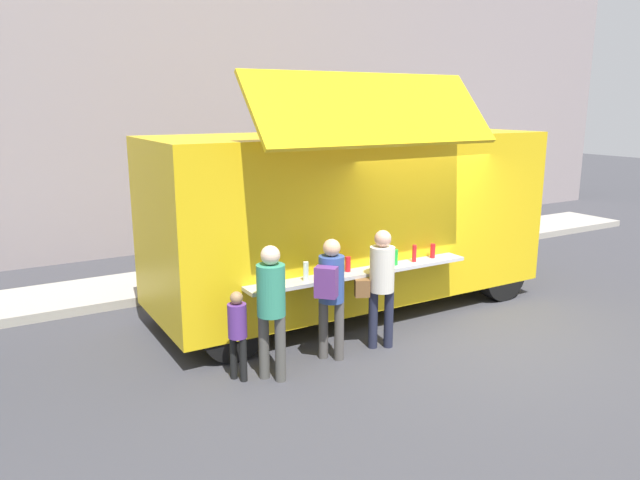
{
  "coord_description": "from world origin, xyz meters",
  "views": [
    {
      "loc": [
        -5.73,
        -5.86,
        3.26
      ],
      "look_at": [
        -1.38,
        1.5,
        1.3
      ],
      "focal_mm": 33.5,
      "sensor_mm": 36.0,
      "label": 1
    }
  ],
  "objects": [
    {
      "name": "ground_plane",
      "position": [
        0.0,
        0.0,
        0.0
      ],
      "size": [
        60.0,
        60.0,
        0.0
      ],
      "primitive_type": "plane",
      "color": "#38383D"
    },
    {
      "name": "curb_strip",
      "position": [
        -4.58,
        4.5,
        0.07
      ],
      "size": [
        28.0,
        1.6,
        0.15
      ],
      "primitive_type": "cube",
      "color": "#9E998E",
      "rests_on": "ground"
    },
    {
      "name": "building_behind",
      "position": [
        -3.58,
        8.4,
        4.82
      ],
      "size": [
        32.0,
        2.4,
        9.63
      ],
      "primitive_type": "cube",
      "color": "gray",
      "rests_on": "ground"
    },
    {
      "name": "food_truck_main",
      "position": [
        -0.58,
        1.88,
        1.54
      ],
      "size": [
        6.29,
        3.04,
        3.66
      ],
      "rotation": [
        0.0,
        0.0,
        -0.0
      ],
      "color": "gold",
      "rests_on": "ground"
    },
    {
      "name": "trash_bin",
      "position": [
        3.44,
        4.2,
        0.51
      ],
      "size": [
        0.6,
        0.6,
        1.01
      ],
      "primitive_type": "cylinder",
      "color": "#2E5B38",
      "rests_on": "ground"
    },
    {
      "name": "customer_front_ordering",
      "position": [
        -1.14,
        0.31,
        0.97
      ],
      "size": [
        0.52,
        0.38,
        1.64
      ],
      "rotation": [
        0.0,
        0.0,
        1.14
      ],
      "color": "#1F2235",
      "rests_on": "ground"
    },
    {
      "name": "customer_mid_with_backpack",
      "position": [
        -1.94,
        0.3,
        0.98
      ],
      "size": [
        0.5,
        0.49,
        1.61
      ],
      "rotation": [
        0.0,
        0.0,
        0.76
      ],
      "color": "#4B4845",
      "rests_on": "ground"
    },
    {
      "name": "customer_rear_waiting",
      "position": [
        -2.83,
        0.17,
        0.99
      ],
      "size": [
        0.34,
        0.34,
        1.66
      ],
      "rotation": [
        0.0,
        0.0,
        0.65
      ],
      "color": "#4A4944",
      "rests_on": "ground"
    },
    {
      "name": "child_near_queue",
      "position": [
        -3.19,
        0.37,
        0.67
      ],
      "size": [
        0.23,
        0.23,
        1.11
      ],
      "rotation": [
        0.0,
        0.0,
        0.53
      ],
      "color": "black",
      "rests_on": "ground"
    }
  ]
}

